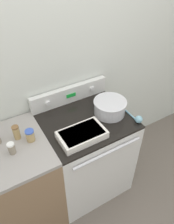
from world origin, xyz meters
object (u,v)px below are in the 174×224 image
(casserole_dish, at_px, (82,134))
(spice_jar_blue_cap, at_px, (30,135))
(ladle, at_px, (137,118))
(mixing_bowl, at_px, (110,106))
(spice_jar_white_cap, at_px, (12,148))
(spice_jar_brown_cap, at_px, (16,132))

(casserole_dish, relative_size, spice_jar_blue_cap, 3.70)
(spice_jar_blue_cap, bearing_deg, ladle, -15.16)
(mixing_bowl, distance_m, spice_jar_blue_cap, 0.69)
(ladle, bearing_deg, casserole_dish, 172.43)
(mixing_bowl, relative_size, ladle, 1.06)
(mixing_bowl, height_order, spice_jar_white_cap, mixing_bowl)
(mixing_bowl, height_order, spice_jar_blue_cap, mixing_bowl)
(mixing_bowl, xyz_separation_m, spice_jar_brown_cap, (-0.77, 0.10, -0.00))
(spice_jar_blue_cap, distance_m, spice_jar_white_cap, 0.16)
(spice_jar_brown_cap, bearing_deg, ladle, -18.08)
(ladle, relative_size, spice_jar_white_cap, 2.92)
(spice_jar_brown_cap, distance_m, spice_jar_white_cap, 0.14)
(mixing_bowl, bearing_deg, spice_jar_brown_cap, 172.72)
(mixing_bowl, distance_m, casserole_dish, 0.37)
(casserole_dish, distance_m, spice_jar_white_cap, 0.51)
(ladle, relative_size, spice_jar_brown_cap, 2.31)
(mixing_bowl, distance_m, spice_jar_white_cap, 0.84)
(ladle, bearing_deg, spice_jar_brown_cap, 161.92)
(spice_jar_brown_cap, xyz_separation_m, spice_jar_white_cap, (-0.07, -0.12, -0.01))
(spice_jar_brown_cap, height_order, spice_jar_white_cap, spice_jar_brown_cap)
(spice_jar_blue_cap, height_order, spice_jar_brown_cap, spice_jar_brown_cap)
(mixing_bowl, relative_size, spice_jar_blue_cap, 2.93)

